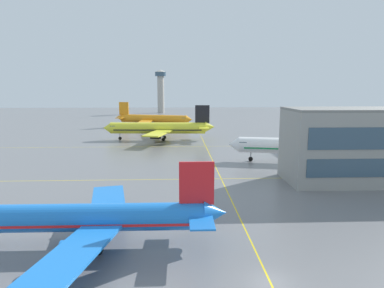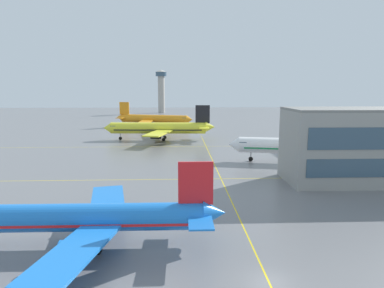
% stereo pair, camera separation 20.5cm
% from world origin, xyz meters
% --- Properties ---
extents(ground_plane, '(600.00, 600.00, 0.00)m').
position_xyz_m(ground_plane, '(0.00, 0.00, 0.00)').
color(ground_plane, slate).
extents(airliner_front_gate, '(32.63, 28.27, 10.18)m').
position_xyz_m(airliner_front_gate, '(-19.22, 8.43, 3.48)').
color(airliner_front_gate, blue).
rests_on(airliner_front_gate, ground).
extents(airliner_second_row, '(39.60, 33.65, 12.37)m').
position_xyz_m(airliner_second_row, '(23.74, 50.67, 4.22)').
color(airliner_second_row, white).
rests_on(airliner_second_row, ground).
extents(airliner_third_row, '(40.95, 35.31, 12.74)m').
position_xyz_m(airliner_third_row, '(-15.83, 90.01, 4.35)').
color(airliner_third_row, yellow).
rests_on(airliner_third_row, ground).
extents(airliner_far_left_stand, '(38.46, 32.79, 12.14)m').
position_xyz_m(airliner_far_left_stand, '(-21.47, 129.61, 4.14)').
color(airliner_far_left_stand, orange).
rests_on(airliner_far_left_stand, ground).
extents(taxiway_markings, '(142.18, 128.65, 0.01)m').
position_xyz_m(taxiway_markings, '(0.00, 36.98, 0.00)').
color(taxiway_markings, yellow).
rests_on(taxiway_markings, ground).
extents(control_tower, '(8.82, 8.82, 33.13)m').
position_xyz_m(control_tower, '(-22.63, 228.00, 19.46)').
color(control_tower, '#ADA89E').
rests_on(control_tower, ground).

